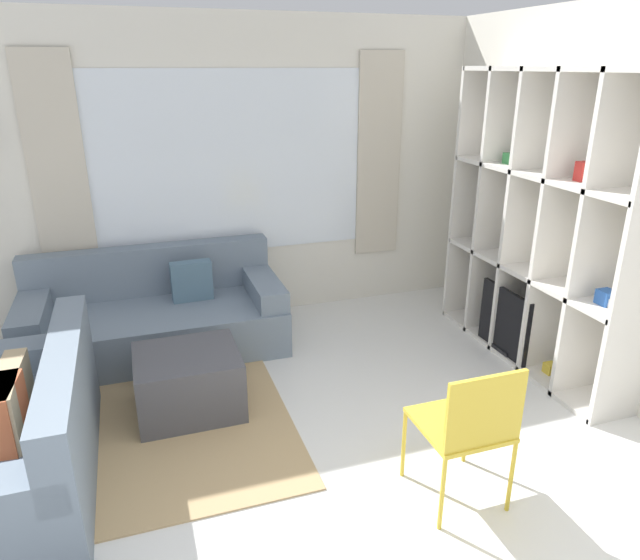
# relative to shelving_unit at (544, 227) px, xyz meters

# --- Properties ---
(wall_back) EXTENTS (5.73, 0.11, 2.70)m
(wall_back) POSITION_rel_shelving_unit_xyz_m (-2.10, 1.64, 0.25)
(wall_back) COLOR silver
(wall_back) RESTS_ON ground_plane
(wall_right) EXTENTS (0.07, 4.55, 2.70)m
(wall_right) POSITION_rel_shelving_unit_xyz_m (0.20, -0.06, 0.24)
(wall_right) COLOR silver
(wall_right) RESTS_ON ground_plane
(area_rug) EXTENTS (2.10, 2.21, 0.01)m
(area_rug) POSITION_rel_shelving_unit_xyz_m (-3.16, 0.11, -1.10)
(area_rug) COLOR tan
(area_rug) RESTS_ON ground_plane
(shelving_unit) EXTENTS (0.40, 1.95, 2.27)m
(shelving_unit) POSITION_rel_shelving_unit_xyz_m (0.00, 0.00, 0.00)
(shelving_unit) COLOR silver
(shelving_unit) RESTS_ON ground_plane
(couch_main) EXTENTS (2.08, 0.96, 0.81)m
(couch_main) POSITION_rel_shelving_unit_xyz_m (-2.89, 1.14, -0.82)
(couch_main) COLOR slate
(couch_main) RESTS_ON ground_plane
(couch_side) EXTENTS (0.96, 1.65, 0.81)m
(couch_side) POSITION_rel_shelving_unit_xyz_m (-3.77, -0.37, -0.81)
(couch_side) COLOR slate
(couch_side) RESTS_ON ground_plane
(ottoman) EXTENTS (0.70, 0.61, 0.44)m
(ottoman) POSITION_rel_shelving_unit_xyz_m (-2.74, 0.08, -0.89)
(ottoman) COLOR #47474C
(ottoman) RESTS_ON ground_plane
(folding_chair) EXTENTS (0.44, 0.46, 0.86)m
(folding_chair) POSITION_rel_shelving_unit_xyz_m (-1.44, -1.32, -0.59)
(folding_chair) COLOR gold
(folding_chair) RESTS_ON ground_plane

